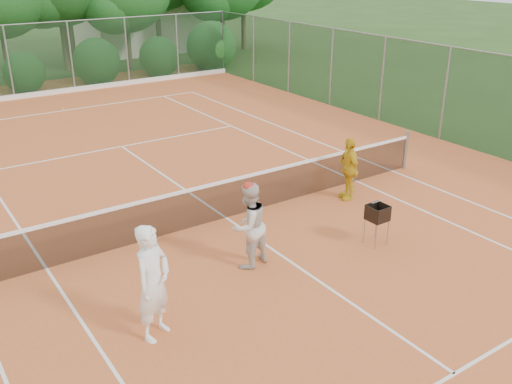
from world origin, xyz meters
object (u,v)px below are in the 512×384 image
Objects in this scene: player_center_grp at (249,225)px; ball_hopper at (378,214)px; player_white at (153,283)px; player_yellow at (349,168)px.

ball_hopper is (2.71, -0.76, -0.17)m from player_center_grp.
player_center_grp is 2.82m from ball_hopper.
player_white reaches higher than player_center_grp.
ball_hopper is (-1.16, -2.15, -0.09)m from player_yellow.
player_yellow is (3.87, 1.39, -0.08)m from player_center_grp.
player_white is 6.78m from player_yellow.
player_center_grp is at bearing -51.69° from player_yellow.
player_yellow is at bearing -9.32° from player_white.
player_center_grp is at bearing -179.46° from ball_hopper.
player_yellow is at bearing 77.69° from ball_hopper.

